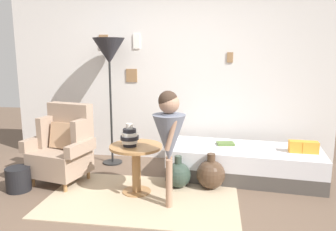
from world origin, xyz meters
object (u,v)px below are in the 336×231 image
floor_lamp (109,55)px  demijohn_near (178,175)px  daybed (244,163)px  person_child (169,133)px  demijohn_far (211,174)px  book_on_daybed (225,144)px  magazine_basket (18,179)px  vase_striped (130,137)px  side_table (136,159)px  armchair (63,147)px

floor_lamp → demijohn_near: floor_lamp is taller
daybed → person_child: person_child is taller
demijohn_near → demijohn_far: (0.39, 0.03, 0.02)m
book_on_daybed → demijohn_far: 0.60m
book_on_daybed → magazine_basket: 2.59m
demijohn_far → magazine_basket: demijohn_far is taller
demijohn_far → magazine_basket: 2.26m
floor_lamp → demijohn_far: 2.13m
magazine_basket → demijohn_near: bearing=11.6°
daybed → vase_striped: bearing=-151.6°
vase_striped → side_table: bearing=37.1°
book_on_daybed → magazine_basket: size_ratio=0.79×
daybed → floor_lamp: size_ratio=1.10×
daybed → floor_lamp: (-1.86, 0.30, 1.37)m
book_on_daybed → side_table: bearing=-142.8°
demijohn_near → demijohn_far: size_ratio=0.91×
vase_striped → armchair: bearing=164.1°
demijohn_near → magazine_basket: size_ratio=1.40×
magazine_basket → vase_striped: bearing=4.6°
book_on_daybed → floor_lamp: bearing=173.2°
side_table → book_on_daybed: side_table is taller
side_table → armchair: bearing=167.5°
armchair → book_on_daybed: (2.00, 0.55, -0.02)m
vase_striped → demijohn_near: vase_striped is taller
demijohn_far → armchair: bearing=-178.9°
vase_striped → demijohn_far: 1.07m
side_table → book_on_daybed: bearing=37.2°
vase_striped → demijohn_far: (0.90, 0.30, -0.50)m
side_table → vase_striped: (-0.06, -0.04, 0.26)m
daybed → floor_lamp: floor_lamp is taller
side_table → person_child: size_ratio=0.49×
daybed → magazine_basket: 2.77m
side_table → book_on_daybed: (1.02, 0.77, 0.01)m
side_table → floor_lamp: (-0.61, 0.97, 1.16)m
daybed → book_on_daybed: size_ratio=8.97×
armchair → vase_striped: (0.93, -0.26, 0.23)m
person_child → floor_lamp: bearing=129.6°
floor_lamp → demijohn_far: size_ratio=4.19×
book_on_daybed → demijohn_far: size_ratio=0.51×
vase_striped → floor_lamp: floor_lamp is taller
daybed → demijohn_near: bearing=-151.1°
floor_lamp → vase_striped: bearing=-61.6°
person_child → demijohn_far: 0.91m
side_table → vase_striped: size_ratio=2.29×
demijohn_near → magazine_basket: 1.88m
person_child → vase_striped: bearing=154.8°
vase_striped → magazine_basket: vase_striped is taller
vase_striped → demijohn_near: bearing=27.6°
person_child → daybed: bearing=48.1°
armchair → demijohn_near: bearing=0.2°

